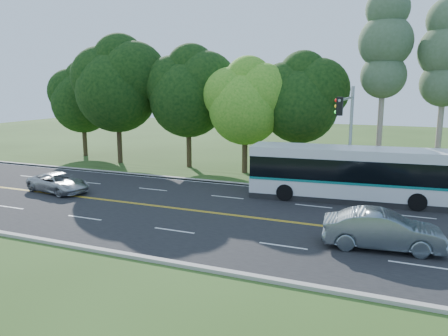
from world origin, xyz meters
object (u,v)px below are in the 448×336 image
at_px(transit_bus, 354,175).
at_px(suv, 58,183).
at_px(sedan, 383,230).
at_px(traffic_signal, 347,126).

distance_m(transit_bus, suv, 19.18).
height_order(transit_bus, sedan, transit_bus).
xyz_separation_m(traffic_signal, sedan, (2.59, -7.55, -3.81)).
bearing_deg(traffic_signal, sedan, -71.07).
xyz_separation_m(transit_bus, sedan, (2.09, -7.81, -0.79)).
relative_size(traffic_signal, sedan, 1.38).
relative_size(traffic_signal, suv, 1.54).
distance_m(sedan, suv, 20.70).
xyz_separation_m(traffic_signal, transit_bus, (0.50, 0.27, -3.02)).
xyz_separation_m(sedan, suv, (-20.53, 2.64, -0.20)).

